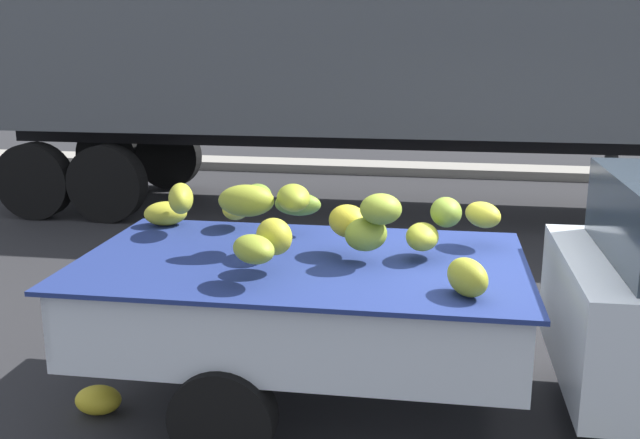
# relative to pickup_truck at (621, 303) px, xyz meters

# --- Properties ---
(ground) EXTENTS (220.00, 220.00, 0.00)m
(ground) POSITION_rel_pickup_truck_xyz_m (-0.59, 0.27, -0.89)
(ground) COLOR #28282B
(curb_strip) EXTENTS (80.00, 0.80, 0.16)m
(curb_strip) POSITION_rel_pickup_truck_xyz_m (-0.59, 9.20, -0.81)
(curb_strip) COLOR gray
(curb_strip) RESTS_ON ground
(pickup_truck) EXTENTS (5.26, 1.88, 1.70)m
(pickup_truck) POSITION_rel_pickup_truck_xyz_m (0.00, 0.00, 0.00)
(pickup_truck) COLOR silver
(pickup_truck) RESTS_ON ground
(semi_trailer) EXTENTS (12.03, 2.75, 3.95)m
(semi_trailer) POSITION_rel_pickup_truck_xyz_m (-2.25, 5.96, 1.65)
(semi_trailer) COLOR #4C5156
(semi_trailer) RESTS_ON ground
(fallen_banana_bunch_near_tailgate) EXTENTS (0.34, 0.27, 0.20)m
(fallen_banana_bunch_near_tailgate) POSITION_rel_pickup_truck_xyz_m (-3.42, -0.38, -0.79)
(fallen_banana_bunch_near_tailgate) COLOR gold
(fallen_banana_bunch_near_tailgate) RESTS_ON ground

